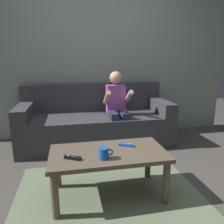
% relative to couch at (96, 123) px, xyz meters
% --- Properties ---
extents(ground_plane, '(8.56, 8.56, 0.00)m').
position_rel_couch_xyz_m(ground_plane, '(0.11, -1.36, -0.30)').
color(ground_plane, '#4C4742').
extents(wall_back, '(4.28, 0.05, 2.50)m').
position_rel_couch_xyz_m(wall_back, '(0.11, 0.40, 0.95)').
color(wall_back, gray).
rests_on(wall_back, ground).
extents(couch, '(2.10, 0.80, 0.85)m').
position_rel_couch_xyz_m(couch, '(0.00, 0.00, 0.00)').
color(couch, '#38383D').
rests_on(couch, ground).
extents(person_seated_on_couch, '(0.36, 0.44, 1.04)m').
position_rel_couch_xyz_m(person_seated_on_couch, '(0.27, -0.18, 0.29)').
color(person_seated_on_couch, '#282D47').
rests_on(person_seated_on_couch, ground).
extents(coffee_table, '(1.00, 0.52, 0.42)m').
position_rel_couch_xyz_m(coffee_table, '(-0.05, -1.28, 0.06)').
color(coffee_table, brown).
rests_on(coffee_table, ground).
extents(area_rug, '(1.66, 1.26, 0.01)m').
position_rel_couch_xyz_m(area_rug, '(-0.05, -1.28, -0.29)').
color(area_rug, '#6B7A5B').
rests_on(area_rug, ground).
extents(game_remote_blue_near_edge, '(0.14, 0.09, 0.03)m').
position_rel_couch_xyz_m(game_remote_blue_near_edge, '(0.13, -1.20, 0.14)').
color(game_remote_blue_near_edge, blue).
rests_on(game_remote_blue_near_edge, coffee_table).
extents(game_remote_black_center, '(0.14, 0.10, 0.03)m').
position_rel_couch_xyz_m(game_remote_black_center, '(-0.36, -1.37, 0.14)').
color(game_remote_black_center, black).
rests_on(game_remote_black_center, coffee_table).
extents(coffee_mug, '(0.12, 0.08, 0.10)m').
position_rel_couch_xyz_m(coffee_mug, '(-0.11, -1.41, 0.17)').
color(coffee_mug, '#1959B2').
rests_on(coffee_mug, coffee_table).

